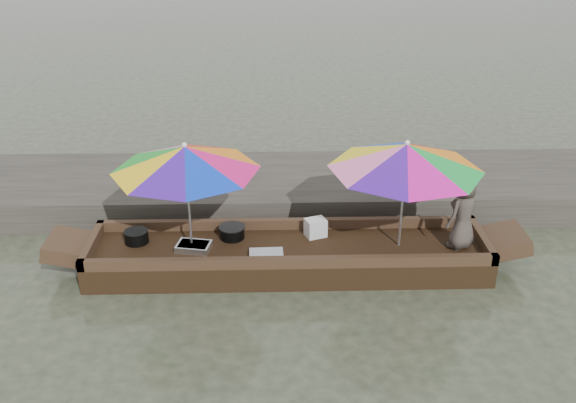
{
  "coord_description": "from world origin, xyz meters",
  "views": [
    {
      "loc": [
        -0.22,
        -7.78,
        4.75
      ],
      "look_at": [
        0.0,
        0.1,
        1.0
      ],
      "focal_mm": 40.0,
      "sensor_mm": 36.0,
      "label": 1
    }
  ],
  "objects_px": {
    "tray_scallop": "(266,255)",
    "tray_crayfish": "(194,247)",
    "umbrella_stern": "(403,195)",
    "vendor": "(463,212)",
    "boat_hull": "(288,258)",
    "supply_bag": "(316,228)",
    "cooking_pot": "(136,237)",
    "umbrella_bow": "(188,197)",
    "charcoal_grill": "(232,233)"
  },
  "relations": [
    {
      "from": "tray_crayfish",
      "to": "umbrella_stern",
      "type": "distance_m",
      "value": 2.94
    },
    {
      "from": "boat_hull",
      "to": "tray_crayfish",
      "type": "bearing_deg",
      "value": -178.2
    },
    {
      "from": "supply_bag",
      "to": "vendor",
      "type": "distance_m",
      "value": 2.05
    },
    {
      "from": "umbrella_bow",
      "to": "umbrella_stern",
      "type": "distance_m",
      "value": 2.88
    },
    {
      "from": "cooking_pot",
      "to": "tray_crayfish",
      "type": "distance_m",
      "value": 0.86
    },
    {
      "from": "vendor",
      "to": "umbrella_stern",
      "type": "height_order",
      "value": "umbrella_stern"
    },
    {
      "from": "vendor",
      "to": "tray_crayfish",
      "type": "bearing_deg",
      "value": -36.33
    },
    {
      "from": "tray_crayfish",
      "to": "supply_bag",
      "type": "xyz_separation_m",
      "value": [
        1.71,
        0.35,
        0.09
      ]
    },
    {
      "from": "tray_crayfish",
      "to": "vendor",
      "type": "distance_m",
      "value": 3.72
    },
    {
      "from": "cooking_pot",
      "to": "vendor",
      "type": "distance_m",
      "value": 4.54
    },
    {
      "from": "umbrella_stern",
      "to": "boat_hull",
      "type": "bearing_deg",
      "value": 180.0
    },
    {
      "from": "boat_hull",
      "to": "charcoal_grill",
      "type": "relative_size",
      "value": 15.73
    },
    {
      "from": "tray_scallop",
      "to": "supply_bag",
      "type": "distance_m",
      "value": 0.92
    },
    {
      "from": "supply_bag",
      "to": "boat_hull",
      "type": "bearing_deg",
      "value": -142.2
    },
    {
      "from": "boat_hull",
      "to": "vendor",
      "type": "height_order",
      "value": "vendor"
    },
    {
      "from": "vendor",
      "to": "umbrella_stern",
      "type": "xyz_separation_m",
      "value": [
        -0.83,
        0.06,
        0.25
      ]
    },
    {
      "from": "tray_scallop",
      "to": "umbrella_stern",
      "type": "distance_m",
      "value": 2.01
    },
    {
      "from": "boat_hull",
      "to": "umbrella_bow",
      "type": "distance_m",
      "value": 1.64
    },
    {
      "from": "tray_scallop",
      "to": "umbrella_bow",
      "type": "xyz_separation_m",
      "value": [
        -1.03,
        0.27,
        0.74
      ]
    },
    {
      "from": "cooking_pot",
      "to": "tray_crayfish",
      "type": "relative_size",
      "value": 0.74
    },
    {
      "from": "tray_crayfish",
      "to": "supply_bag",
      "type": "bearing_deg",
      "value": 11.65
    },
    {
      "from": "boat_hull",
      "to": "umbrella_stern",
      "type": "xyz_separation_m",
      "value": [
        1.55,
        0.0,
        0.95
      ]
    },
    {
      "from": "charcoal_grill",
      "to": "vendor",
      "type": "xyz_separation_m",
      "value": [
        3.17,
        -0.34,
        0.45
      ]
    },
    {
      "from": "tray_scallop",
      "to": "charcoal_grill",
      "type": "height_order",
      "value": "charcoal_grill"
    },
    {
      "from": "tray_scallop",
      "to": "tray_crayfish",
      "type": "bearing_deg",
      "value": 167.1
    },
    {
      "from": "vendor",
      "to": "boat_hull",
      "type": "bearing_deg",
      "value": -37.47
    },
    {
      "from": "umbrella_bow",
      "to": "umbrella_stern",
      "type": "height_order",
      "value": "same"
    },
    {
      "from": "cooking_pot",
      "to": "supply_bag",
      "type": "distance_m",
      "value": 2.53
    },
    {
      "from": "boat_hull",
      "to": "umbrella_stern",
      "type": "bearing_deg",
      "value": 0.0
    },
    {
      "from": "vendor",
      "to": "umbrella_bow",
      "type": "relative_size",
      "value": 0.54
    },
    {
      "from": "tray_scallop",
      "to": "supply_bag",
      "type": "xyz_separation_m",
      "value": [
        0.7,
        0.58,
        0.1
      ]
    },
    {
      "from": "boat_hull",
      "to": "vendor",
      "type": "relative_size",
      "value": 5.21
    },
    {
      "from": "tray_crayfish",
      "to": "vendor",
      "type": "xyz_separation_m",
      "value": [
        3.68,
        -0.02,
        0.48
      ]
    },
    {
      "from": "boat_hull",
      "to": "supply_bag",
      "type": "distance_m",
      "value": 0.59
    },
    {
      "from": "tray_crayfish",
      "to": "tray_scallop",
      "type": "bearing_deg",
      "value": -12.9
    },
    {
      "from": "tray_crayfish",
      "to": "tray_scallop",
      "type": "relative_size",
      "value": 1.0
    },
    {
      "from": "umbrella_stern",
      "to": "tray_scallop",
      "type": "bearing_deg",
      "value": -171.69
    },
    {
      "from": "supply_bag",
      "to": "vendor",
      "type": "bearing_deg",
      "value": -10.56
    },
    {
      "from": "charcoal_grill",
      "to": "umbrella_bow",
      "type": "relative_size",
      "value": 0.18
    },
    {
      "from": "umbrella_stern",
      "to": "vendor",
      "type": "bearing_deg",
      "value": -4.03
    },
    {
      "from": "boat_hull",
      "to": "tray_scallop",
      "type": "height_order",
      "value": "tray_scallop"
    },
    {
      "from": "boat_hull",
      "to": "charcoal_grill",
      "type": "xyz_separation_m",
      "value": [
        -0.79,
        0.29,
        0.26
      ]
    },
    {
      "from": "boat_hull",
      "to": "vendor",
      "type": "distance_m",
      "value": 2.48
    },
    {
      "from": "charcoal_grill",
      "to": "umbrella_stern",
      "type": "height_order",
      "value": "umbrella_stern"
    },
    {
      "from": "cooking_pot",
      "to": "boat_hull",
      "type": "bearing_deg",
      "value": -5.17
    },
    {
      "from": "tray_scallop",
      "to": "umbrella_bow",
      "type": "relative_size",
      "value": 0.23
    },
    {
      "from": "tray_crayfish",
      "to": "vendor",
      "type": "bearing_deg",
      "value": -0.27
    },
    {
      "from": "boat_hull",
      "to": "cooking_pot",
      "type": "bearing_deg",
      "value": 174.83
    },
    {
      "from": "tray_scallop",
      "to": "umbrella_stern",
      "type": "xyz_separation_m",
      "value": [
        1.85,
        0.27,
        0.74
      ]
    },
    {
      "from": "boat_hull",
      "to": "tray_scallop",
      "type": "xyz_separation_m",
      "value": [
        -0.3,
        -0.27,
        0.21
      ]
    }
  ]
}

